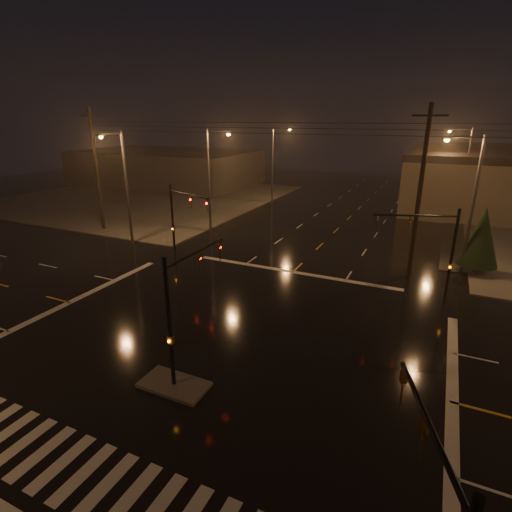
# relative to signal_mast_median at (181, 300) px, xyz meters

# --- Properties ---
(ground) EXTENTS (140.00, 140.00, 0.00)m
(ground) POSITION_rel_signal_mast_median_xyz_m (-0.00, 3.07, -3.75)
(ground) COLOR black
(ground) RESTS_ON ground
(sidewalk_nw) EXTENTS (36.00, 36.00, 0.12)m
(sidewalk_nw) POSITION_rel_signal_mast_median_xyz_m (-30.00, 33.07, -3.69)
(sidewalk_nw) COLOR #484641
(sidewalk_nw) RESTS_ON ground
(median_island) EXTENTS (3.00, 1.60, 0.15)m
(median_island) POSITION_rel_signal_mast_median_xyz_m (-0.00, -0.93, -3.68)
(median_island) COLOR #484641
(median_island) RESTS_ON ground
(crosswalk) EXTENTS (15.00, 2.60, 0.01)m
(crosswalk) POSITION_rel_signal_mast_median_xyz_m (-0.00, -5.93, -3.75)
(crosswalk) COLOR beige
(crosswalk) RESTS_ON ground
(stop_bar_far) EXTENTS (16.00, 0.50, 0.01)m
(stop_bar_far) POSITION_rel_signal_mast_median_xyz_m (-0.00, 14.07, -3.75)
(stop_bar_far) COLOR beige
(stop_bar_far) RESTS_ON ground
(commercial_block) EXTENTS (30.00, 18.00, 5.60)m
(commercial_block) POSITION_rel_signal_mast_median_xyz_m (-35.00, 45.07, -0.95)
(commercial_block) COLOR #403A39
(commercial_block) RESTS_ON ground
(signal_mast_median) EXTENTS (0.25, 4.59, 6.00)m
(signal_mast_median) POSITION_rel_signal_mast_median_xyz_m (0.00, 0.00, 0.00)
(signal_mast_median) COLOR black
(signal_mast_median) RESTS_ON ground
(signal_mast_ne) EXTENTS (4.84, 1.86, 6.00)m
(signal_mast_ne) POSITION_rel_signal_mast_median_xyz_m (9.50, 13.21, 0.04)
(signal_mast_ne) COLOR black
(signal_mast_ne) RESTS_ON ground
(signal_mast_nw) EXTENTS (4.84, 1.86, 6.00)m
(signal_mast_nw) POSITION_rel_signal_mast_median_xyz_m (-9.50, 13.21, 0.04)
(signal_mast_nw) COLOR black
(signal_mast_nw) RESTS_ON ground
(streetlight_1) EXTENTS (2.77, 0.32, 10.00)m
(streetlight_1) POSITION_rel_signal_mast_median_xyz_m (-11.18, 21.07, 2.05)
(streetlight_1) COLOR #38383A
(streetlight_1) RESTS_ON ground
(streetlight_2) EXTENTS (2.77, 0.32, 10.00)m
(streetlight_2) POSITION_rel_signal_mast_median_xyz_m (-11.18, 37.07, 2.05)
(streetlight_2) COLOR #38383A
(streetlight_2) RESTS_ON ground
(streetlight_3) EXTENTS (2.77, 0.32, 10.00)m
(streetlight_3) POSITION_rel_signal_mast_median_xyz_m (11.18, 19.07, 2.05)
(streetlight_3) COLOR #38383A
(streetlight_3) RESTS_ON ground
(streetlight_4) EXTENTS (2.77, 0.32, 10.00)m
(streetlight_4) POSITION_rel_signal_mast_median_xyz_m (11.18, 39.07, 2.05)
(streetlight_4) COLOR #38383A
(streetlight_4) RESTS_ON ground
(streetlight_5) EXTENTS (0.32, 2.77, 10.00)m
(streetlight_5) POSITION_rel_signal_mast_median_xyz_m (-16.00, 14.26, 2.05)
(streetlight_5) COLOR #38383A
(streetlight_5) RESTS_ON ground
(utility_pole_0) EXTENTS (2.20, 0.32, 12.00)m
(utility_pole_0) POSITION_rel_signal_mast_median_xyz_m (-22.00, 17.07, 2.38)
(utility_pole_0) COLOR black
(utility_pole_0) RESTS_ON ground
(utility_pole_1) EXTENTS (2.20, 0.32, 12.00)m
(utility_pole_1) POSITION_rel_signal_mast_median_xyz_m (8.00, 17.07, 2.38)
(utility_pole_1) COLOR black
(utility_pole_1) RESTS_ON ground
(conifer_0) EXTENTS (2.80, 2.80, 5.08)m
(conifer_0) POSITION_rel_signal_mast_median_xyz_m (12.44, 19.56, -0.86)
(conifer_0) COLOR black
(conifer_0) RESTS_ON ground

